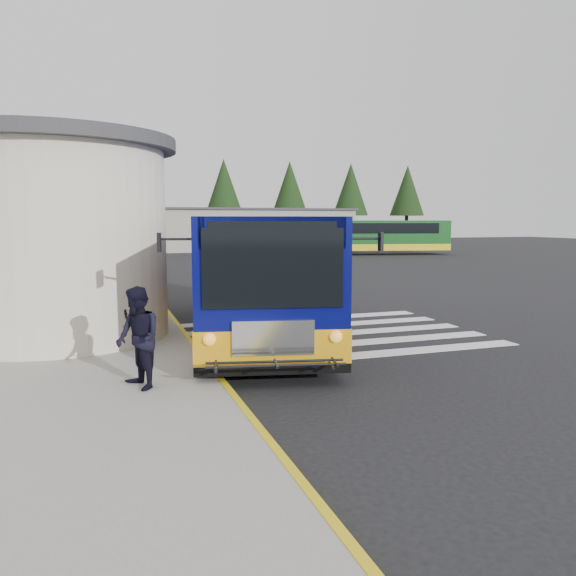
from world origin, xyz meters
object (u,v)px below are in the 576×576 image
object	(u,v)px
transit_bus	(258,279)
pedestrian_b	(138,338)
pedestrian_a	(126,312)
far_bus_b	(391,235)
bollard	(197,334)
far_bus_a	(298,236)

from	to	relation	value
transit_bus	pedestrian_b	size ratio (longest dim) A/B	6.41
pedestrian_a	far_bus_b	bearing A→B (deg)	-23.09
pedestrian_a	pedestrian_b	size ratio (longest dim) A/B	0.93
bollard	far_bus_b	bearing A→B (deg)	55.38
transit_bus	far_bus_b	distance (m)	36.36
transit_bus	far_bus_a	size ratio (longest dim) A/B	1.19
bollard	pedestrian_a	bearing A→B (deg)	128.47
pedestrian_a	far_bus_b	world-z (taller)	far_bus_b
bollard	far_bus_a	xyz separation A→B (m)	(16.04, 38.48, 0.83)
bollard	far_bus_a	world-z (taller)	far_bus_a
pedestrian_b	far_bus_a	distance (m)	43.66
far_bus_a	pedestrian_b	bearing A→B (deg)	150.63
far_bus_b	far_bus_a	bearing A→B (deg)	61.51
bollard	far_bus_a	size ratio (longest dim) A/B	0.12
pedestrian_a	far_bus_b	distance (m)	39.38
pedestrian_a	pedestrian_b	distance (m)	3.26
pedestrian_b	bollard	bearing A→B (deg)	121.59
bollard	far_bus_b	distance (m)	39.95
transit_bus	pedestrian_a	world-z (taller)	transit_bus
pedestrian_b	transit_bus	bearing A→B (deg)	123.27
transit_bus	far_bus_a	xyz separation A→B (m)	(13.94, 35.58, 0.07)
pedestrian_a	bollard	xyz separation A→B (m)	(1.32, -1.66, -0.26)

